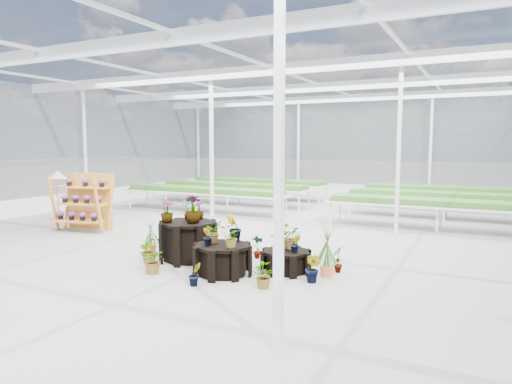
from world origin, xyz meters
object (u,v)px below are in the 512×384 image
at_px(plinth_low, 286,261).
at_px(bird_table, 58,198).
at_px(plinth_mid, 222,260).
at_px(plinth_tall, 188,241).
at_px(shelf_rack, 82,202).

xyz_separation_m(plinth_low, bird_table, (-8.15, 1.60, 0.62)).
distance_m(plinth_mid, bird_table, 7.53).
bearing_deg(plinth_tall, bird_table, 164.09).
relative_size(plinth_tall, plinth_low, 1.29).
relative_size(plinth_mid, bird_table, 0.66).
bearing_deg(plinth_low, plinth_tall, -177.40).
bearing_deg(plinth_low, bird_table, 168.92).
height_order(plinth_mid, bird_table, bird_table).
bearing_deg(plinth_mid, shelf_rack, 161.12).
bearing_deg(plinth_tall, plinth_mid, -26.57).
bearing_deg(plinth_mid, bird_table, 162.20).
xyz_separation_m(plinth_tall, plinth_low, (2.20, 0.10, -0.20)).
distance_m(plinth_mid, plinth_low, 1.22).
bearing_deg(bird_table, plinth_tall, -15.28).
relative_size(plinth_tall, bird_table, 0.73).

